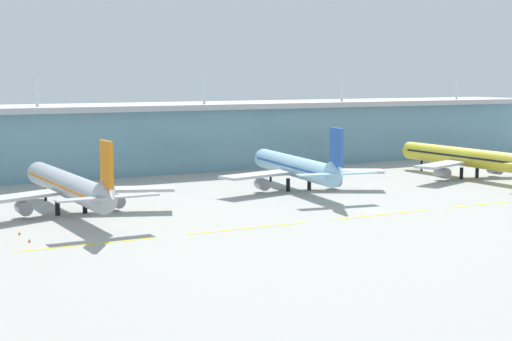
{
  "coord_description": "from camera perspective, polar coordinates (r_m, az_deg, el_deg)",
  "views": [
    {
      "loc": [
        -114.32,
        -151.8,
        31.69
      ],
      "look_at": [
        -14.48,
        32.31,
        7.0
      ],
      "focal_mm": 56.41,
      "sensor_mm": 36.0,
      "label": 1
    }
  ],
  "objects": [
    {
      "name": "ground_plane",
      "position": [
        192.66,
        8.41,
        -2.82
      ],
      "size": [
        600.0,
        600.0,
        0.0
      ],
      "primitive_type": "plane",
      "color": "#A8A59E"
    },
    {
      "name": "safety_cone_left_wingtip",
      "position": [
        168.35,
        -16.43,
        -4.28
      ],
      "size": [
        0.56,
        0.56,
        0.7
      ],
      "primitive_type": "cone",
      "color": "orange",
      "rests_on": "ground"
    },
    {
      "name": "safety_cone_nose_front",
      "position": [
        160.41,
        -15.78,
        -4.8
      ],
      "size": [
        0.56,
        0.56,
        0.7
      ],
      "primitive_type": "cone",
      "color": "orange",
      "rests_on": "ground"
    },
    {
      "name": "taxiway_stripe_centre",
      "position": [
        186.45,
        8.7,
        -3.13
      ],
      "size": [
        28.0,
        0.7,
        0.04
      ],
      "primitive_type": "cube",
      "color": "yellow",
      "rests_on": "ground"
    },
    {
      "name": "airliner_near_middle",
      "position": [
        190.31,
        -13.12,
        -1.07
      ],
      "size": [
        48.8,
        64.41,
        18.9
      ],
      "color": "#ADB2BC",
      "rests_on": "ground"
    },
    {
      "name": "taxiway_stripe_mid_east",
      "position": [
        208.54,
        16.18,
        -2.28
      ],
      "size": [
        28.0,
        0.7,
        0.04
      ],
      "primitive_type": "cube",
      "color": "yellow",
      "rests_on": "ground"
    },
    {
      "name": "taxiway_stripe_mid_west",
      "position": [
        168.37,
        -0.58,
        -4.12
      ],
      "size": [
        28.0,
        0.7,
        0.04
      ],
      "primitive_type": "cube",
      "color": "yellow",
      "rests_on": "ground"
    },
    {
      "name": "airliner_center",
      "position": [
        223.75,
        2.9,
        0.24
      ],
      "size": [
        48.31,
        59.29,
        18.9
      ],
      "color": "#9ED1EA",
      "rests_on": "ground"
    },
    {
      "name": "taxiway_stripe_west",
      "position": [
        155.72,
        -11.76,
        -5.15
      ],
      "size": [
        28.0,
        0.7,
        0.04
      ],
      "primitive_type": "cube",
      "color": "yellow",
      "rests_on": "ground"
    },
    {
      "name": "terminal_building",
      "position": [
        278.42,
        -4.15,
        2.53
      ],
      "size": [
        288.0,
        34.0,
        31.41
      ],
      "color": "#6693A8",
      "rests_on": "ground"
    },
    {
      "name": "airliner_far_middle",
      "position": [
        258.54,
        14.7,
        0.9
      ],
      "size": [
        48.8,
        62.95,
        18.9
      ],
      "color": "yellow",
      "rests_on": "ground"
    }
  ]
}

